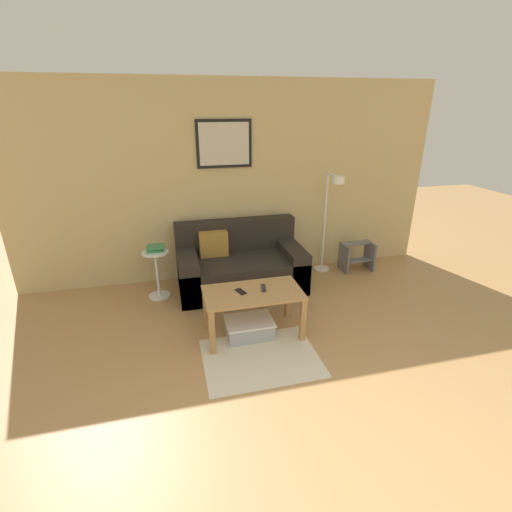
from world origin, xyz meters
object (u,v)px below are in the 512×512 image
(remote_control, at_px, (263,288))
(step_stool, at_px, (357,255))
(storage_bin, at_px, (249,328))
(couch, at_px, (240,266))
(coffee_table, at_px, (253,300))
(floor_lamp, at_px, (330,213))
(cell_phone, at_px, (241,291))
(side_table, at_px, (157,270))
(book_stack, at_px, (155,248))

(remote_control, bearing_deg, step_stool, 45.79)
(storage_bin, xyz_separation_m, step_stool, (1.88, 1.25, 0.12))
(couch, distance_m, coffee_table, 1.12)
(coffee_table, bearing_deg, remote_control, 19.16)
(floor_lamp, xyz_separation_m, cell_phone, (-1.47, -1.16, -0.40))
(coffee_table, height_order, cell_phone, cell_phone)
(couch, bearing_deg, side_table, -178.19)
(step_stool, bearing_deg, couch, -176.32)
(floor_lamp, height_order, step_stool, floor_lamp)
(cell_phone, bearing_deg, coffee_table, -32.80)
(coffee_table, relative_size, step_stool, 2.26)
(coffee_table, bearing_deg, floor_lamp, 41.32)
(side_table, bearing_deg, cell_phone, -51.46)
(remote_control, relative_size, cell_phone, 1.07)
(coffee_table, relative_size, remote_control, 6.62)
(coffee_table, height_order, storage_bin, coffee_table)
(side_table, distance_m, book_stack, 0.28)
(side_table, height_order, book_stack, book_stack)
(coffee_table, bearing_deg, storage_bin, -145.13)
(step_stool, bearing_deg, remote_control, -145.50)
(book_stack, bearing_deg, storage_bin, -51.67)
(coffee_table, xyz_separation_m, floor_lamp, (1.35, 1.19, 0.50))
(storage_bin, bearing_deg, remote_control, 24.18)
(coffee_table, bearing_deg, step_stool, 33.63)
(coffee_table, distance_m, floor_lamp, 1.86)
(coffee_table, xyz_separation_m, side_table, (-0.95, 1.07, -0.04))
(cell_phone, height_order, step_stool, cell_phone)
(side_table, relative_size, book_stack, 2.68)
(floor_lamp, relative_size, cell_phone, 10.07)
(remote_control, height_order, cell_phone, remote_control)
(remote_control, bearing_deg, book_stack, 146.52)
(floor_lamp, bearing_deg, book_stack, -177.87)
(storage_bin, distance_m, step_stool, 2.27)
(couch, relative_size, storage_bin, 3.25)
(storage_bin, bearing_deg, floor_lamp, 41.11)
(couch, height_order, cell_phone, couch)
(side_table, relative_size, remote_control, 4.00)
(floor_lamp, bearing_deg, couch, -176.47)
(coffee_table, distance_m, storage_bin, 0.31)
(book_stack, relative_size, cell_phone, 1.60)
(couch, bearing_deg, book_stack, -179.57)
(side_table, distance_m, cell_phone, 1.34)
(couch, xyz_separation_m, book_stack, (-1.03, -0.01, 0.35))
(cell_phone, bearing_deg, side_table, 109.41)
(storage_bin, distance_m, book_stack, 1.54)
(couch, xyz_separation_m, side_table, (-1.04, -0.03, 0.07))
(couch, distance_m, remote_control, 1.09)
(storage_bin, relative_size, remote_control, 3.27)
(book_stack, height_order, remote_control, book_stack)
(side_table, bearing_deg, couch, 1.81)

